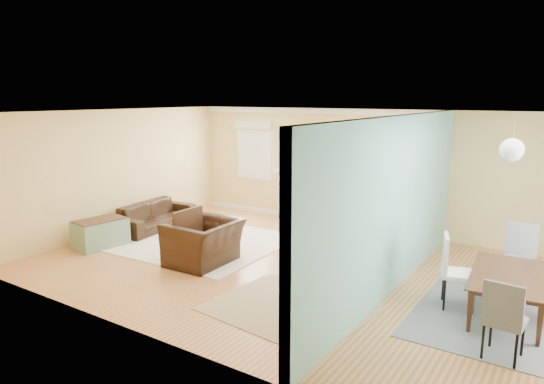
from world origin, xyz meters
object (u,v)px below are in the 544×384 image
object	(u,v)px
eames_chair	(204,243)
credenza	(406,234)
green_chair	(372,227)
sofa	(155,216)
dining_table	(510,295)

from	to	relation	value
eames_chair	credenza	bearing A→B (deg)	128.95
eames_chair	green_chair	world-z (taller)	eames_chair
sofa	dining_table	xyz separation A→B (m)	(7.14, -0.49, -0.00)
sofa	dining_table	world-z (taller)	sofa
eames_chair	credenza	world-z (taller)	credenza
dining_table	credenza	bearing A→B (deg)	44.08
sofa	credenza	world-z (taller)	credenza
sofa	eames_chair	world-z (taller)	eames_chair
green_chair	dining_table	size ratio (longest dim) A/B	0.46
green_chair	eames_chair	bearing A→B (deg)	85.77
sofa	green_chair	distance (m)	4.67
sofa	credenza	distance (m)	5.33
credenza	dining_table	bearing A→B (deg)	-41.31
sofa	credenza	size ratio (longest dim) A/B	1.27
credenza	dining_table	distance (m)	2.61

